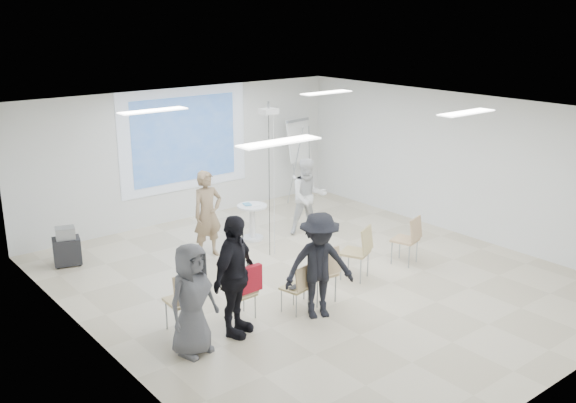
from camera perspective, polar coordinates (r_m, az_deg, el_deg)
floor at (r=11.64m, az=2.49°, el=-7.03°), size 8.00×9.00×0.10m
ceiling at (r=10.78m, az=2.70°, el=8.25°), size 8.00×9.00×0.10m
wall_back at (r=14.72m, az=-9.22°, el=4.19°), size 8.00×0.10×3.00m
wall_left at (r=9.08m, az=-17.01°, el=-4.20°), size 0.10×9.00×3.00m
wall_right at (r=14.04m, az=15.11°, el=3.22°), size 0.10×9.00×3.00m
projection_halo at (r=14.60m, az=-9.16°, el=5.49°), size 3.20×0.01×2.30m
projection_image at (r=14.58m, az=-9.13°, el=5.48°), size 2.60×0.01×1.90m
pedestal_table at (r=13.39m, az=-3.20°, el=-1.64°), size 0.77×0.77×0.77m
player_left at (r=12.40m, az=-7.18°, el=-0.62°), size 0.71×0.48×1.94m
player_right at (r=13.58m, az=1.82°, el=0.79°), size 1.09×1.01×1.83m
controller_left at (r=12.61m, az=-7.14°, el=1.13°), size 0.04×0.12×0.04m
controller_right at (r=13.57m, az=0.57°, el=2.18°), size 0.09×0.13×0.04m
chair_far_left at (r=9.62m, az=-9.15°, el=-8.37°), size 0.49×0.52×0.99m
chair_left_mid at (r=9.98m, az=-3.94°, el=-7.94°), size 0.38×0.41×0.81m
chair_left_inner at (r=10.17m, az=0.93°, el=-7.42°), size 0.45×0.47×0.80m
chair_center at (r=10.47m, az=3.14°, el=-6.07°), size 0.50×0.53×0.98m
chair_right_inner at (r=11.42m, az=6.38°, el=-4.17°), size 0.63×0.64×0.99m
chair_right_far at (r=12.24m, az=10.72°, el=-3.07°), size 0.55×0.58×0.94m
red_jacket at (r=9.76m, az=-3.47°, el=-6.93°), size 0.43×0.11×0.41m
laptop at (r=10.24m, az=0.55°, el=-7.50°), size 0.33×0.27×0.02m
audience_left at (r=9.33m, az=-4.81°, el=-5.88°), size 1.43×1.23×2.11m
audience_mid at (r=9.88m, az=2.79°, el=-5.10°), size 1.41×1.12×1.93m
audience_outer at (r=8.95m, az=-8.55°, el=-8.05°), size 0.99×0.76×1.81m
flipchart_easel at (r=15.92m, az=0.97°, el=5.39°), size 0.88×0.68×2.06m
av_cart at (r=12.77m, az=-19.07°, el=-3.90°), size 0.58×0.52×0.74m
ceiling_projector at (r=12.04m, az=-1.71°, el=7.40°), size 0.30×0.25×3.00m
fluor_panel_nw at (r=11.32m, az=-11.89°, el=7.90°), size 1.20×0.30×0.02m
fluor_panel_ne at (r=13.59m, az=3.44°, el=9.63°), size 1.20×0.30×0.02m
fluor_panel_sw at (r=8.39m, az=-0.78°, el=5.31°), size 1.20×0.30×0.02m
fluor_panel_se at (r=11.27m, az=15.58°, el=7.62°), size 1.20×0.30×0.02m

